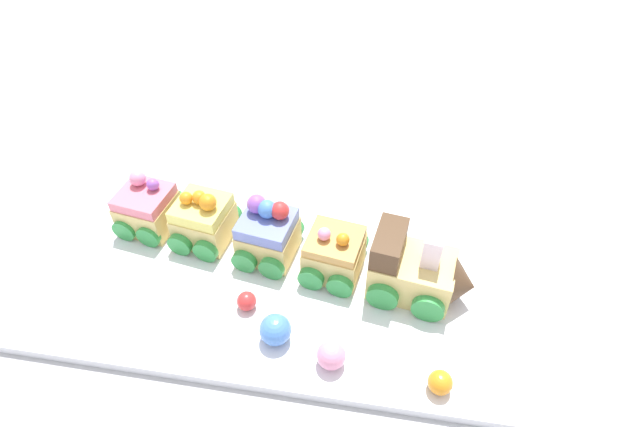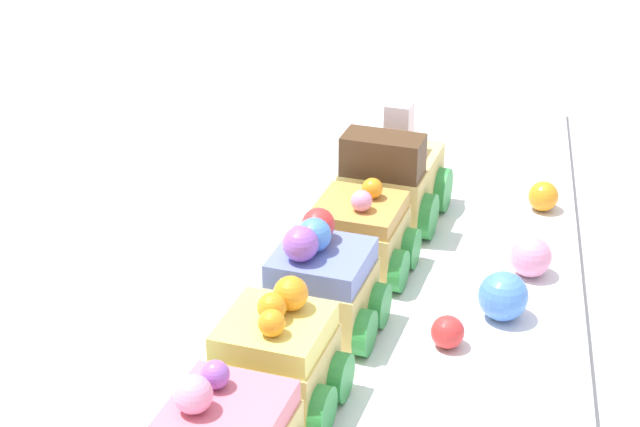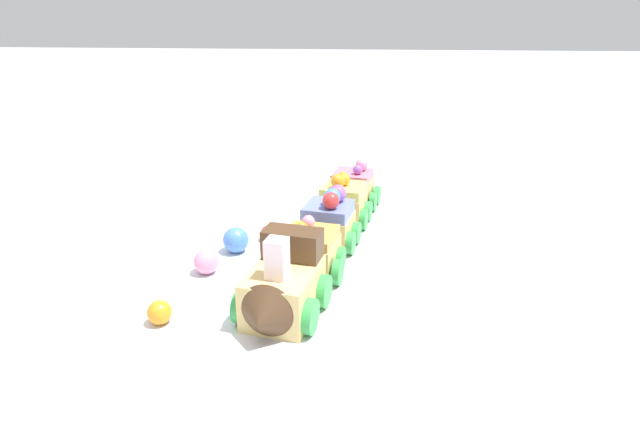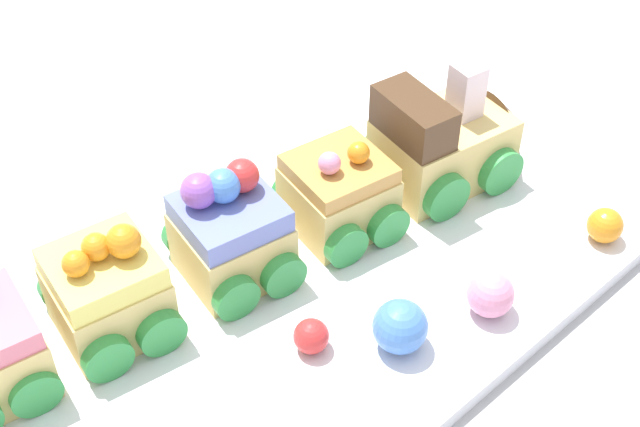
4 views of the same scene
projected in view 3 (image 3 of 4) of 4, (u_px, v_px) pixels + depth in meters
name	position (u px, v px, depth m)	size (l,w,h in m)	color
ground_plane	(342.00, 264.00, 0.61)	(10.00, 10.00, 0.00)	#B2B2B7
display_board	(342.00, 260.00, 0.61)	(0.80, 0.37, 0.01)	white
cake_train_locomotive	(281.00, 290.00, 0.47)	(0.12, 0.09, 0.09)	#E5C675
cake_car_caramel	(310.00, 253.00, 0.56)	(0.07, 0.08, 0.07)	#E5C675
cake_car_blueberry	(329.00, 223.00, 0.62)	(0.07, 0.08, 0.08)	#E5C675
cake_car_lemon	(343.00, 204.00, 0.70)	(0.07, 0.08, 0.07)	#E5C675
cake_car_strawberry	(355.00, 189.00, 0.76)	(0.07, 0.08, 0.07)	#E5C675
gumball_pink	(206.00, 262.00, 0.56)	(0.03, 0.03, 0.03)	pink
gumball_blue	(236.00, 240.00, 0.61)	(0.03, 0.03, 0.03)	#4C84E0
gumball_red	(268.00, 233.00, 0.65)	(0.02, 0.02, 0.02)	red
gumball_orange	(160.00, 312.00, 0.47)	(0.02, 0.02, 0.02)	orange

